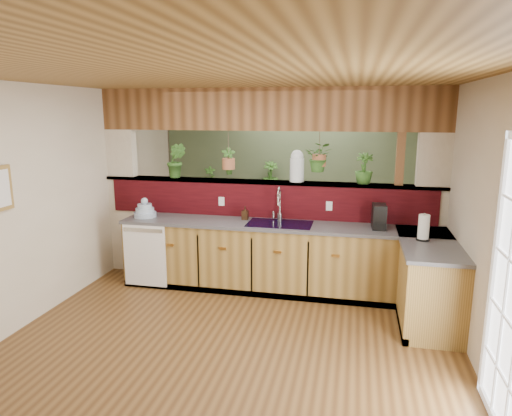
% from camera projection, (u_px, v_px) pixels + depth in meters
% --- Properties ---
extents(ground, '(4.60, 7.00, 0.01)m').
position_uv_depth(ground, '(242.00, 321.00, 5.10)').
color(ground, brown).
rests_on(ground, ground).
extents(ceiling, '(4.60, 7.00, 0.01)m').
position_uv_depth(ceiling, '(241.00, 81.00, 4.56)').
color(ceiling, brown).
rests_on(ceiling, ground).
extents(wall_back, '(4.60, 0.02, 2.60)m').
position_uv_depth(wall_back, '(289.00, 168.00, 8.17)').
color(wall_back, beige).
rests_on(wall_back, ground).
extents(wall_left, '(0.02, 7.00, 2.60)m').
position_uv_depth(wall_left, '(51.00, 199.00, 5.31)').
color(wall_left, beige).
rests_on(wall_left, ground).
extents(wall_right, '(0.02, 7.00, 2.60)m').
position_uv_depth(wall_right, '(475.00, 218.00, 4.35)').
color(wall_right, beige).
rests_on(wall_right, ground).
extents(pass_through_partition, '(4.60, 0.21, 2.60)m').
position_uv_depth(pass_through_partition, '(268.00, 195.00, 6.14)').
color(pass_through_partition, beige).
rests_on(pass_through_partition, ground).
extents(pass_through_ledge, '(4.60, 0.21, 0.04)m').
position_uv_depth(pass_through_ledge, '(266.00, 182.00, 6.11)').
color(pass_through_ledge, brown).
rests_on(pass_through_ledge, ground).
extents(header_beam, '(4.60, 0.15, 0.55)m').
position_uv_depth(header_beam, '(267.00, 109.00, 5.91)').
color(header_beam, brown).
rests_on(header_beam, ground).
extents(sage_backwall, '(4.55, 0.02, 2.55)m').
position_uv_depth(sage_backwall, '(289.00, 168.00, 8.16)').
color(sage_backwall, '#506343').
rests_on(sage_backwall, ground).
extents(countertop, '(4.14, 1.52, 0.90)m').
position_uv_depth(countertop, '(324.00, 263.00, 5.66)').
color(countertop, olive).
rests_on(countertop, ground).
extents(dishwasher, '(0.58, 0.03, 0.82)m').
position_uv_depth(dishwasher, '(145.00, 255.00, 5.95)').
color(dishwasher, white).
rests_on(dishwasher, ground).
extents(navy_sink, '(0.82, 0.50, 0.18)m').
position_uv_depth(navy_sink, '(280.00, 230.00, 5.81)').
color(navy_sink, black).
rests_on(navy_sink, countertop).
extents(faucet, '(0.19, 0.20, 0.45)m').
position_uv_depth(faucet, '(279.00, 203.00, 5.90)').
color(faucet, '#B7B7B2').
rests_on(faucet, countertop).
extents(dish_stack, '(0.30, 0.30, 0.26)m').
position_uv_depth(dish_stack, '(145.00, 211.00, 6.15)').
color(dish_stack, '#A2B6D1').
rests_on(dish_stack, countertop).
extents(soap_dispenser, '(0.08, 0.08, 0.18)m').
position_uv_depth(soap_dispenser, '(245.00, 213.00, 6.00)').
color(soap_dispenser, '#362213').
rests_on(soap_dispenser, countertop).
extents(coffee_maker, '(0.16, 0.27, 0.30)m').
position_uv_depth(coffee_maker, '(379.00, 218.00, 5.53)').
color(coffee_maker, black).
rests_on(coffee_maker, countertop).
extents(paper_towel, '(0.14, 0.14, 0.31)m').
position_uv_depth(paper_towel, '(424.00, 228.00, 5.02)').
color(paper_towel, black).
rests_on(paper_towel, countertop).
extents(glass_jar, '(0.19, 0.19, 0.42)m').
position_uv_depth(glass_jar, '(297.00, 166.00, 5.97)').
color(glass_jar, silver).
rests_on(glass_jar, pass_through_ledge).
extents(ledge_plant_left, '(0.28, 0.24, 0.48)m').
position_uv_depth(ledge_plant_left, '(176.00, 161.00, 6.32)').
color(ledge_plant_left, '#2F5C20').
rests_on(ledge_plant_left, pass_through_ledge).
extents(ledge_plant_right, '(0.24, 0.24, 0.40)m').
position_uv_depth(ledge_plant_right, '(364.00, 168.00, 5.79)').
color(ledge_plant_right, '#2F5C20').
rests_on(ledge_plant_right, pass_through_ledge).
extents(hanging_plant_a, '(0.23, 0.19, 0.52)m').
position_uv_depth(hanging_plant_a, '(228.00, 152.00, 6.14)').
color(hanging_plant_a, brown).
rests_on(hanging_plant_a, header_beam).
extents(hanging_plant_b, '(0.36, 0.32, 0.49)m').
position_uv_depth(hanging_plant_b, '(320.00, 144.00, 5.85)').
color(hanging_plant_b, brown).
rests_on(hanging_plant_b, header_beam).
extents(shelving_console, '(1.39, 0.61, 0.90)m').
position_uv_depth(shelving_console, '(242.00, 212.00, 8.27)').
color(shelving_console, black).
rests_on(shelving_console, ground).
extents(shelf_plant_a, '(0.23, 0.19, 0.37)m').
position_uv_depth(shelf_plant_a, '(210.00, 177.00, 8.27)').
color(shelf_plant_a, '#2F5C20').
rests_on(shelf_plant_a, shelving_console).
extents(shelf_plant_b, '(0.35, 0.35, 0.49)m').
position_uv_depth(shelf_plant_b, '(270.00, 175.00, 8.02)').
color(shelf_plant_b, '#2F5C20').
rests_on(shelf_plant_b, shelving_console).
extents(floor_plant, '(0.72, 0.67, 0.67)m').
position_uv_depth(floor_plant, '(316.00, 241.00, 7.05)').
color(floor_plant, '#2F5C20').
rests_on(floor_plant, ground).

